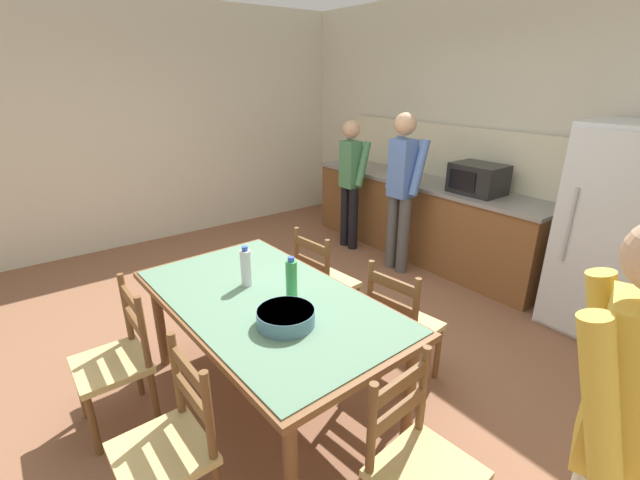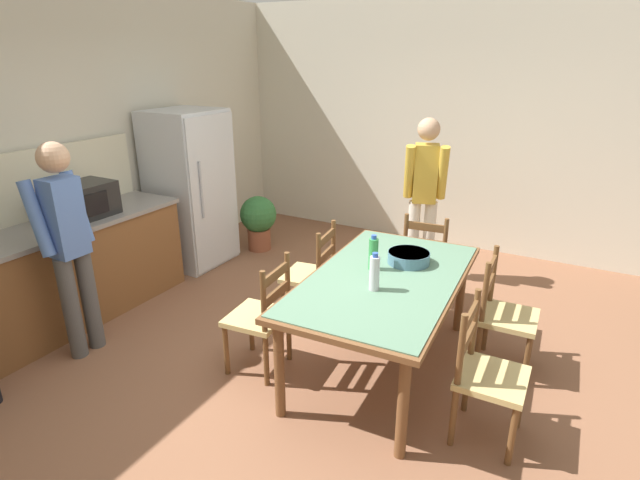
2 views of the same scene
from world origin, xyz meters
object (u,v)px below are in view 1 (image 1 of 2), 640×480
object	(u,v)px
bottle_off_centre	(291,279)
chair_side_near_right	(170,447)
person_at_sink	(351,178)
person_at_counter	(402,186)
chair_side_far_left	(324,283)
chair_side_near_left	(117,361)
dining_table	(267,309)
person_by_table	(609,432)
microwave	(478,179)
serving_bowl	(286,316)
refrigerator	(618,234)
chair_head_end	(419,467)
bottle_near_centre	(246,267)
chair_side_far_right	(401,326)

from	to	relation	value
bottle_off_centre	chair_side_near_right	world-z (taller)	bottle_off_centre
person_at_sink	person_at_counter	distance (m)	0.84
chair_side_far_left	person_at_counter	xyz separation A→B (m)	(-0.49, 1.40, 0.51)
chair_side_near_left	chair_side_far_left	bearing A→B (deg)	91.89
dining_table	person_at_sink	xyz separation A→B (m)	(-1.77, 2.21, 0.19)
chair_side_near_left	person_at_sink	size ratio (longest dim) A/B	0.58
person_by_table	microwave	bearing A→B (deg)	-67.68
bottle_off_centre	chair_side_near_right	xyz separation A→B (m)	(0.36, -0.92, -0.44)
bottle_off_centre	serving_bowl	world-z (taller)	bottle_off_centre
refrigerator	serving_bowl	distance (m)	2.82
bottle_off_centre	person_at_sink	bearing A→B (deg)	131.83
chair_side_far_left	chair_side_near_left	size ratio (longest dim) A/B	1.00
person_at_counter	person_by_table	distance (m)	3.30
dining_table	serving_bowl	world-z (taller)	serving_bowl
person_by_table	dining_table	bearing A→B (deg)	-10.16
serving_bowl	chair_head_end	xyz separation A→B (m)	(0.88, 0.11, -0.37)
bottle_off_centre	chair_side_near_left	world-z (taller)	bottle_off_centre
person_by_table	person_at_sink	bearing A→B (deg)	-47.81
bottle_near_centre	chair_head_end	xyz separation A→B (m)	(1.44, 0.06, -0.44)
refrigerator	dining_table	world-z (taller)	refrigerator
bottle_off_centre	chair_side_far_left	world-z (taller)	bottle_off_centre
dining_table	chair_side_far_right	bearing A→B (deg)	65.15
chair_head_end	chair_side_near_right	size ratio (longest dim) A/B	1.00
chair_head_end	dining_table	bearing A→B (deg)	86.95
chair_side_far_left	chair_side_far_right	distance (m)	0.83
bottle_near_centre	person_by_table	distance (m)	2.01
refrigerator	microwave	xyz separation A→B (m)	(-1.32, 0.02, 0.20)
microwave	chair_head_end	distance (m)	3.16
microwave	chair_side_far_right	size ratio (longest dim) A/B	0.55
chair_head_end	chair_side_near_left	bearing A→B (deg)	113.44
person_at_counter	chair_side_near_left	bearing A→B (deg)	-169.52
microwave	chair_side_near_left	xyz separation A→B (m)	(0.01, -3.53, -0.62)
bottle_near_centre	bottle_off_centre	xyz separation A→B (m)	(0.32, 0.14, 0.00)
person_at_counter	person_by_table	size ratio (longest dim) A/B	1.01
person_at_counter	person_by_table	xyz separation A→B (m)	(2.69, -1.91, -0.01)
chair_side_far_right	person_at_sink	size ratio (longest dim) A/B	0.58
refrigerator	person_at_sink	bearing A→B (deg)	-169.92
refrigerator	chair_side_far_right	size ratio (longest dim) A/B	1.89
dining_table	chair_side_near_left	bearing A→B (deg)	-114.60
bottle_near_centre	person_at_counter	size ratio (longest dim) A/B	0.16
person_by_table	serving_bowl	bearing A→B (deg)	-5.75
person_at_sink	person_at_counter	world-z (taller)	person_at_counter
serving_bowl	chair_side_near_right	size ratio (longest dim) A/B	0.35
person_at_sink	person_by_table	world-z (taller)	person_by_table
chair_side_far_right	chair_side_near_right	distance (m)	1.61
bottle_near_centre	person_by_table	xyz separation A→B (m)	(1.99, 0.29, 0.06)
bottle_off_centre	chair_side_far_left	distance (m)	0.95
chair_side_far_right	chair_side_near_left	distance (m)	1.81
person_at_sink	chair_side_near_right	bearing A→B (deg)	-143.48
chair_side_near_left	person_by_table	bearing A→B (deg)	26.77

